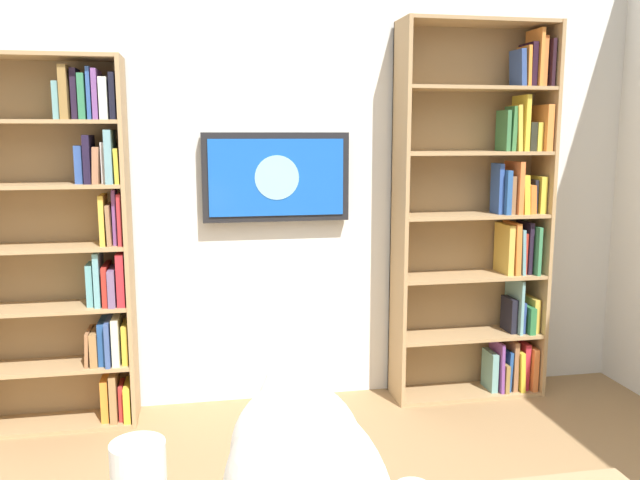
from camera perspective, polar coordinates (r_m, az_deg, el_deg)
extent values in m
cube|color=silver|center=(3.77, -4.68, 5.98)|extent=(4.52, 0.06, 2.70)
cube|color=tan|center=(4.10, 18.76, 2.19)|extent=(0.02, 0.28, 2.19)
cube|color=tan|center=(3.75, 6.96, 2.00)|extent=(0.02, 0.28, 2.19)
cube|color=#93754E|center=(4.03, 12.36, 2.35)|extent=(0.90, 0.01, 2.19)
cube|color=tan|center=(4.18, 12.57, -12.79)|extent=(0.86, 0.27, 0.02)
cube|color=tan|center=(4.06, 12.75, -8.06)|extent=(0.86, 0.27, 0.02)
cube|color=tan|center=(3.97, 12.93, -3.07)|extent=(0.86, 0.27, 0.02)
cube|color=tan|center=(3.91, 13.13, 2.11)|extent=(0.86, 0.27, 0.02)
cube|color=tan|center=(3.88, 13.32, 7.41)|extent=(0.86, 0.27, 0.02)
cube|color=tan|center=(3.89, 13.53, 12.74)|extent=(0.86, 0.27, 0.02)
cube|color=tan|center=(3.93, 13.73, 18.00)|extent=(0.86, 0.27, 0.02)
cube|color=orange|center=(4.29, 17.71, -10.41)|extent=(0.03, 0.21, 0.26)
cube|color=#BD2B3A|center=(4.27, 17.17, -10.31)|extent=(0.04, 0.16, 0.29)
cube|color=gold|center=(4.27, 16.64, -10.59)|extent=(0.04, 0.23, 0.25)
cube|color=#9A6742|center=(4.24, 16.21, -10.24)|extent=(0.03, 0.19, 0.31)
cube|color=#244E93|center=(4.23, 15.79, -10.71)|extent=(0.03, 0.18, 0.25)
cube|color=olive|center=(4.22, 15.56, -11.31)|extent=(0.03, 0.18, 0.17)
cube|color=#7B4291|center=(4.19, 15.18, -10.46)|extent=(0.03, 0.19, 0.31)
cube|color=#6DA4A0|center=(4.19, 14.61, -10.93)|extent=(0.04, 0.16, 0.24)
cube|color=gold|center=(4.20, 17.83, -6.08)|extent=(0.04, 0.20, 0.21)
cube|color=#2B713D|center=(4.17, 17.47, -6.48)|extent=(0.04, 0.21, 0.16)
cube|color=#2F468B|center=(4.15, 16.98, -6.37)|extent=(0.03, 0.14, 0.19)
cube|color=#6B9FA3|center=(4.14, 16.60, -5.40)|extent=(0.02, 0.22, 0.33)
cube|color=black|center=(4.13, 16.18, -6.24)|extent=(0.04, 0.15, 0.21)
cube|color=#679BAA|center=(4.13, 18.16, -1.11)|extent=(0.02, 0.14, 0.22)
cube|color=#398151|center=(4.09, 17.95, -0.75)|extent=(0.02, 0.22, 0.28)
cube|color=black|center=(4.09, 17.42, -0.57)|extent=(0.03, 0.18, 0.31)
cube|color=red|center=(4.07, 17.17, -1.06)|extent=(0.02, 0.12, 0.24)
cube|color=#6599A6|center=(4.06, 16.80, -0.87)|extent=(0.03, 0.20, 0.27)
cube|color=orange|center=(4.04, 16.41, -0.64)|extent=(0.04, 0.19, 0.31)
cube|color=gold|center=(4.04, 15.78, -0.71)|extent=(0.04, 0.20, 0.29)
cube|color=gold|center=(4.08, 18.35, 3.83)|extent=(0.04, 0.19, 0.21)
cube|color=black|center=(4.05, 17.94, 3.68)|extent=(0.02, 0.14, 0.19)
cube|color=orange|center=(4.03, 17.54, 3.47)|extent=(0.04, 0.19, 0.17)
cube|color=gold|center=(4.02, 16.92, 3.91)|extent=(0.05, 0.23, 0.23)
cube|color=orange|center=(3.99, 16.56, 4.43)|extent=(0.03, 0.21, 0.30)
cube|color=#966943|center=(3.97, 16.12, 3.84)|extent=(0.03, 0.15, 0.22)
cube|color=#275396|center=(3.96, 15.60, 4.09)|extent=(0.03, 0.20, 0.25)
cube|color=#2D4E9E|center=(3.94, 15.21, 4.36)|extent=(0.03, 0.12, 0.29)
cube|color=orange|center=(4.04, 18.77, 9.24)|extent=(0.04, 0.21, 0.26)
cube|color=gold|center=(4.03, 18.13, 8.56)|extent=(0.03, 0.17, 0.16)
cube|color=#28291D|center=(4.02, 17.59, 8.60)|extent=(0.04, 0.18, 0.16)
cube|color=gold|center=(3.99, 17.13, 9.71)|extent=(0.03, 0.19, 0.32)
cube|color=#EDBA42|center=(3.96, 16.71, 9.34)|extent=(0.04, 0.13, 0.26)
cube|color=#3B7940|center=(3.96, 16.29, 9.30)|extent=(0.03, 0.13, 0.25)
cube|color=#377141|center=(3.95, 15.71, 9.17)|extent=(0.02, 0.15, 0.23)
cube|color=black|center=(4.07, 19.08, 14.32)|extent=(0.02, 0.20, 0.26)
cube|color=orange|center=(4.06, 18.61, 14.49)|extent=(0.02, 0.15, 0.28)
cube|color=orange|center=(4.05, 18.22, 14.81)|extent=(0.02, 0.19, 0.32)
cube|color=black|center=(4.04, 17.68, 14.32)|extent=(0.03, 0.18, 0.25)
cube|color=orange|center=(4.00, 17.39, 14.23)|extent=(0.02, 0.15, 0.23)
cube|color=#314B8C|center=(3.99, 16.89, 14.14)|extent=(0.04, 0.15, 0.21)
cube|color=tan|center=(3.62, -16.38, -0.43)|extent=(0.02, 0.28, 1.96)
cube|color=#93754E|center=(3.81, -22.40, -0.28)|extent=(0.85, 0.01, 1.96)
cube|color=tan|center=(3.95, -21.91, -14.58)|extent=(0.81, 0.27, 0.02)
cube|color=tan|center=(3.84, -22.20, -10.15)|extent=(0.81, 0.27, 0.02)
cube|color=tan|center=(3.75, -22.51, -5.49)|extent=(0.81, 0.27, 0.02)
cube|color=tan|center=(3.68, -22.82, -0.62)|extent=(0.81, 0.27, 0.02)
cube|color=tan|center=(3.65, -23.13, 4.39)|extent=(0.81, 0.27, 0.02)
cube|color=tan|center=(3.64, -23.46, 9.46)|extent=(0.81, 0.27, 0.02)
cube|color=tan|center=(3.66, -23.80, 14.51)|extent=(0.81, 0.27, 0.02)
cube|color=yellow|center=(3.84, -16.38, -13.24)|extent=(0.03, 0.21, 0.20)
cube|color=red|center=(3.85, -16.89, -13.22)|extent=(0.02, 0.15, 0.20)
cube|color=#9A7447|center=(3.84, -17.49, -12.76)|extent=(0.04, 0.20, 0.26)
cube|color=orange|center=(3.86, -18.18, -12.89)|extent=(0.04, 0.17, 0.23)
cube|color=gold|center=(3.73, -16.58, -8.51)|extent=(0.03, 0.18, 0.21)
cube|color=beige|center=(3.73, -17.31, -8.25)|extent=(0.04, 0.20, 0.25)
cube|color=#395494|center=(3.73, -17.91, -8.34)|extent=(0.02, 0.23, 0.24)
cube|color=#234E91|center=(3.76, -18.36, -8.31)|extent=(0.04, 0.21, 0.23)
cube|color=#A07444|center=(3.77, -18.97, -8.71)|extent=(0.04, 0.23, 0.18)
cube|color=#A16A43|center=(3.77, -19.52, -8.71)|extent=(0.03, 0.20, 0.19)
cube|color=red|center=(3.64, -16.92, -3.18)|extent=(0.04, 0.20, 0.28)
cube|color=slate|center=(3.65, -17.60, -3.85)|extent=(0.04, 0.21, 0.20)
cube|color=#B52A22|center=(3.68, -18.11, -3.64)|extent=(0.03, 0.24, 0.21)
cube|color=#66A5AE|center=(3.67, -18.75, -3.11)|extent=(0.03, 0.21, 0.29)
cube|color=#5FA4AC|center=(3.67, -19.36, -3.65)|extent=(0.03, 0.14, 0.22)
cube|color=#B62A31|center=(3.60, -16.99, 1.81)|extent=(0.02, 0.20, 0.27)
cube|color=#854D90|center=(3.60, -17.44, 1.95)|extent=(0.02, 0.13, 0.29)
cube|color=#946A46|center=(3.62, -17.82, 1.36)|extent=(0.02, 0.23, 0.21)
cube|color=gold|center=(3.61, -18.38, 1.72)|extent=(0.03, 0.19, 0.26)
cube|color=gold|center=(3.57, -17.21, 6.23)|extent=(0.02, 0.21, 0.18)
cube|color=#699AA5|center=(3.56, -17.83, 6.95)|extent=(0.04, 0.23, 0.27)
cube|color=silver|center=(3.57, -18.32, 6.43)|extent=(0.02, 0.14, 0.21)
cube|color=#A16A4A|center=(3.59, -18.80, 6.23)|extent=(0.04, 0.24, 0.19)
cube|color=black|center=(3.59, -19.51, 6.67)|extent=(0.03, 0.21, 0.25)
cube|color=#30509C|center=(3.59, -20.23, 6.20)|extent=(0.04, 0.12, 0.19)
cube|color=black|center=(3.57, -17.54, 11.83)|extent=(0.03, 0.20, 0.23)
cube|color=silver|center=(3.56, -18.25, 11.62)|extent=(0.04, 0.20, 0.21)
cube|color=#75468C|center=(3.60, -18.88, 11.89)|extent=(0.03, 0.22, 0.25)
cube|color=#2F549C|center=(3.58, -19.43, 11.95)|extent=(0.02, 0.15, 0.26)
cube|color=#2F774E|center=(3.59, -19.95, 11.65)|extent=(0.03, 0.18, 0.23)
cube|color=#261A30|center=(3.61, -20.55, 11.81)|extent=(0.03, 0.15, 0.25)
cube|color=olive|center=(3.60, -21.34, 11.89)|extent=(0.04, 0.16, 0.27)
cube|color=#67A0A4|center=(3.63, -21.89, 11.21)|extent=(0.03, 0.16, 0.19)
cube|color=black|center=(3.69, -3.86, 5.50)|extent=(0.83, 0.06, 0.50)
cube|color=blue|center=(3.66, -3.79, 5.47)|extent=(0.76, 0.01, 0.43)
cylinder|color=#8CCCEA|center=(3.65, -3.78, 5.46)|extent=(0.25, 0.00, 0.25)
ellipsoid|color=white|center=(1.34, -2.05, -17.95)|extent=(0.26, 0.29, 0.27)
sphere|color=white|center=(1.37, -2.49, -14.02)|extent=(0.14, 0.14, 0.14)
cone|color=white|center=(1.35, -0.87, -11.88)|extent=(0.06, 0.06, 0.08)
cone|color=white|center=(1.34, -4.16, -12.07)|extent=(0.06, 0.06, 0.08)
cone|color=beige|center=(1.35, -0.82, -12.17)|extent=(0.03, 0.03, 0.05)
cone|color=beige|center=(1.34, -4.13, -12.36)|extent=(0.03, 0.03, 0.05)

